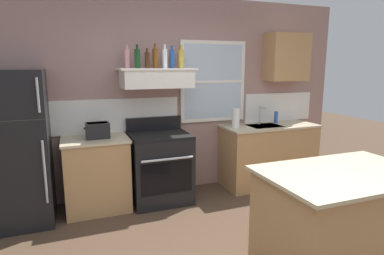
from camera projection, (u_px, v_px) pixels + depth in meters
back_wall at (171, 96)px, 4.52m from camera, size 5.40×0.11×2.70m
refrigerator at (16, 149)px, 3.58m from camera, size 0.70×0.72×1.74m
counter_left_of_stove at (97, 174)px, 4.01m from camera, size 0.79×0.63×0.91m
toaster at (98, 130)px, 3.91m from camera, size 0.30×0.20×0.19m
stove_range at (160, 167)px, 4.25m from camera, size 0.76×0.69×1.09m
range_hood_shelf at (156, 78)px, 4.12m from camera, size 0.96×0.52×0.24m
bottle_rose_pink at (127, 59)px, 4.00m from camera, size 0.07×0.07×0.28m
bottle_dark_green_wine at (137, 58)px, 3.98m from camera, size 0.07×0.07×0.29m
bottle_brown_stout at (147, 60)px, 4.01m from camera, size 0.06×0.06×0.25m
bottle_amber_wine at (155, 58)px, 4.10m from camera, size 0.07×0.07×0.31m
bottle_clear_tall at (165, 58)px, 4.12m from camera, size 0.06×0.06×0.30m
bottle_blue_liqueur at (172, 59)px, 4.19m from camera, size 0.07×0.07×0.29m
bottle_champagne_gold_foil at (181, 59)px, 4.23m from camera, size 0.08×0.08×0.29m
counter_right_with_sink at (268, 154)px, 4.88m from camera, size 1.43×0.63×0.91m
sink_faucet at (261, 113)px, 4.82m from camera, size 0.03×0.17×0.28m
paper_towel_roll at (236, 118)px, 4.57m from camera, size 0.11×0.11×0.27m
dish_soap_bottle at (276, 117)px, 4.93m from camera, size 0.06×0.06×0.18m
kitchen_island at (341, 222)px, 2.77m from camera, size 1.40×0.90×0.91m
upper_cabinet_right at (287, 57)px, 4.86m from camera, size 0.64×0.32×0.70m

